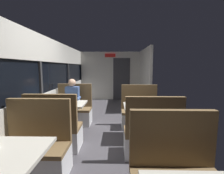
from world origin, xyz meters
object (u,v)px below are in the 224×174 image
object	(u,v)px
dining_table_rear_aisle	(145,110)
seated_passenger	(73,105)
bench_mid_window_facing_entry	(74,112)
dining_table_mid_window	(66,107)
bench_rear_aisle_facing_entry	(140,115)
bench_mid_window_facing_end	(55,132)
bench_near_window_facing_entry	(36,153)
bench_rear_aisle_facing_end	(151,138)

from	to	relation	value
dining_table_rear_aisle	seated_passenger	world-z (taller)	seated_passenger
bench_mid_window_facing_entry	seated_passenger	xyz separation A→B (m)	(0.00, -0.07, 0.21)
dining_table_mid_window	bench_rear_aisle_facing_entry	world-z (taller)	bench_rear_aisle_facing_entry
bench_rear_aisle_facing_entry	bench_mid_window_facing_end	bearing A→B (deg)	-146.19
dining_table_rear_aisle	dining_table_mid_window	bearing A→B (deg)	173.62
dining_table_mid_window	bench_mid_window_facing_end	xyz separation A→B (m)	(0.00, -0.70, -0.31)
dining_table_mid_window	bench_mid_window_facing_end	distance (m)	0.77
bench_near_window_facing_entry	dining_table_mid_window	size ratio (longest dim) A/B	1.22
seated_passenger	bench_mid_window_facing_end	bearing A→B (deg)	-90.00
bench_rear_aisle_facing_entry	dining_table_rear_aisle	bearing A→B (deg)	-90.00
dining_table_mid_window	seated_passenger	size ratio (longest dim) A/B	0.71
dining_table_rear_aisle	bench_rear_aisle_facing_entry	world-z (taller)	bench_rear_aisle_facing_entry
bench_near_window_facing_entry	dining_table_mid_window	bearing A→B (deg)	90.00
bench_near_window_facing_entry	bench_rear_aisle_facing_end	xyz separation A→B (m)	(1.79, 0.54, 0.00)
bench_near_window_facing_entry	bench_mid_window_facing_end	distance (m)	0.74
dining_table_mid_window	bench_rear_aisle_facing_end	world-z (taller)	bench_rear_aisle_facing_end
bench_rear_aisle_facing_entry	seated_passenger	xyz separation A→B (m)	(-1.79, 0.13, 0.21)
bench_rear_aisle_facing_end	bench_mid_window_facing_entry	bearing A→B (deg)	138.23
bench_mid_window_facing_end	bench_near_window_facing_entry	bearing A→B (deg)	-90.00
dining_table_mid_window	bench_rear_aisle_facing_entry	size ratio (longest dim) A/B	0.82
bench_near_window_facing_entry	bench_rear_aisle_facing_end	size ratio (longest dim) A/B	1.00
bench_mid_window_facing_entry	dining_table_rear_aisle	distance (m)	2.03
bench_mid_window_facing_end	dining_table_rear_aisle	distance (m)	1.88
bench_rear_aisle_facing_end	bench_rear_aisle_facing_entry	distance (m)	1.40
dining_table_mid_window	bench_mid_window_facing_entry	bearing A→B (deg)	90.00
bench_mid_window_facing_end	bench_rear_aisle_facing_entry	xyz separation A→B (m)	(1.79, 1.20, 0.00)
dining_table_mid_window	bench_rear_aisle_facing_end	bearing A→B (deg)	-26.68
seated_passenger	bench_rear_aisle_facing_entry	bearing A→B (deg)	-4.08
bench_rear_aisle_facing_end	seated_passenger	bearing A→B (deg)	139.54
bench_near_window_facing_entry	seated_passenger	xyz separation A→B (m)	(0.00, 2.06, 0.21)
dining_table_mid_window	bench_mid_window_facing_entry	size ratio (longest dim) A/B	0.82
dining_table_mid_window	bench_rear_aisle_facing_end	size ratio (longest dim) A/B	0.82
bench_near_window_facing_entry	seated_passenger	world-z (taller)	seated_passenger
dining_table_mid_window	bench_rear_aisle_facing_entry	xyz separation A→B (m)	(1.79, 0.50, -0.31)
dining_table_mid_window	bench_rear_aisle_facing_entry	distance (m)	1.88
bench_near_window_facing_entry	bench_mid_window_facing_entry	distance (m)	2.14
dining_table_mid_window	bench_near_window_facing_entry	bearing A→B (deg)	-90.00
bench_rear_aisle_facing_entry	seated_passenger	distance (m)	1.81
bench_near_window_facing_entry	bench_rear_aisle_facing_end	world-z (taller)	same
bench_near_window_facing_entry	dining_table_rear_aisle	world-z (taller)	bench_near_window_facing_entry
bench_near_window_facing_entry	seated_passenger	size ratio (longest dim) A/B	0.87
bench_mid_window_facing_end	seated_passenger	world-z (taller)	seated_passenger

